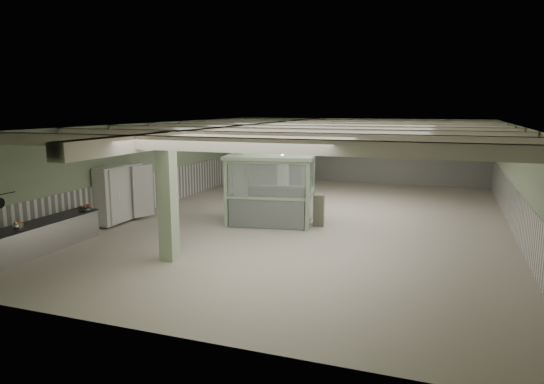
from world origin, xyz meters
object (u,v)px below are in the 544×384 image
(filing_cabinet, at_px, (319,210))
(walkin_cooler, at_px, (120,195))
(guard_booth, at_px, (272,176))
(prep_counter, at_px, (30,240))

(filing_cabinet, bearing_deg, walkin_cooler, -174.54)
(walkin_cooler, bearing_deg, filing_cabinet, 15.98)
(filing_cabinet, bearing_deg, guard_booth, 168.94)
(prep_counter, xyz_separation_m, walkin_cooler, (-0.08, 4.33, 0.57))
(guard_booth, bearing_deg, walkin_cooler, -169.23)
(prep_counter, height_order, walkin_cooler, walkin_cooler)
(walkin_cooler, bearing_deg, guard_booth, 21.29)
(walkin_cooler, xyz_separation_m, filing_cabinet, (7.06, 2.02, -0.46))
(guard_booth, bearing_deg, filing_cabinet, -11.07)
(walkin_cooler, xyz_separation_m, guard_booth, (5.23, 2.04, 0.69))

